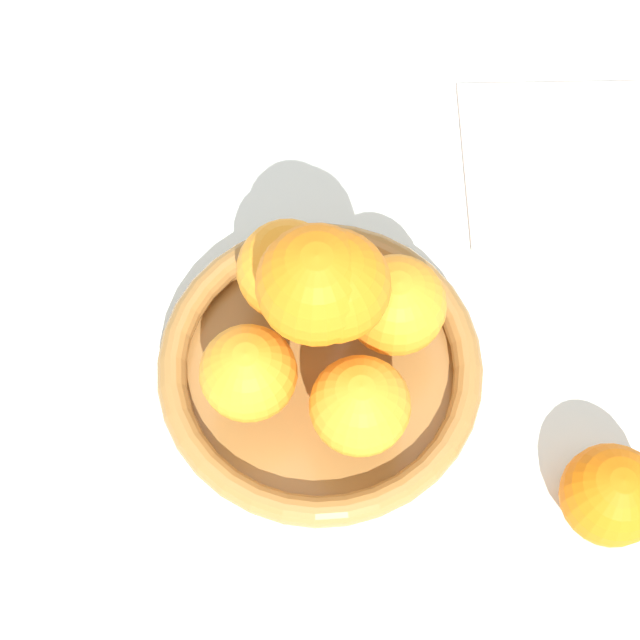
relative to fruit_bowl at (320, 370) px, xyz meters
The scene contains 5 objects.
ground_plane 0.02m from the fruit_bowl, ahead, with size 4.00×4.00×0.00m, color silver.
fruit_bowl is the anchor object (origin of this frame).
orange_pile 0.08m from the fruit_bowl, 123.97° to the right, with size 0.17×0.18×0.13m.
stray_orange 0.22m from the fruit_bowl, 143.80° to the left, with size 0.07×0.07×0.07m, color orange.
napkin_folded 0.27m from the fruit_bowl, 145.80° to the right, with size 0.16×0.16×0.01m, color beige.
Camera 1 is at (0.05, 0.29, 0.73)m, focal length 60.00 mm.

